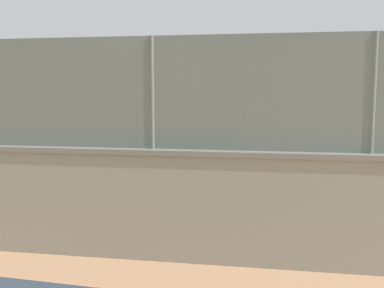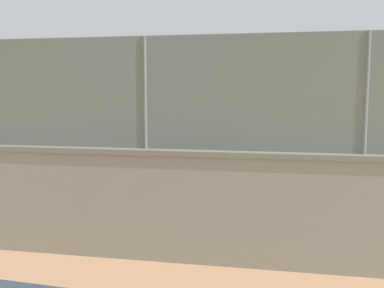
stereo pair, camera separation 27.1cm
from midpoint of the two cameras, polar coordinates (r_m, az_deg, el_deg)
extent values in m
plane|color=tan|center=(18.80, 2.98, -1.15)|extent=(260.00, 260.00, 0.00)
cube|color=gray|center=(7.06, -4.72, -7.82)|extent=(32.33, 0.92, 1.64)
cube|color=slate|center=(6.89, -4.79, -0.89)|extent=(32.33, 0.98, 0.08)
cube|color=slate|center=(6.83, -4.86, 6.49)|extent=(31.67, 0.55, 1.69)
cylinder|color=slate|center=(6.69, 22.38, 6.01)|extent=(0.07, 0.07, 1.69)
cylinder|color=slate|center=(6.83, -4.86, 6.49)|extent=(0.07, 0.07, 1.69)
cylinder|color=#B2B2B2|center=(18.45, 12.91, -0.14)|extent=(0.21, 0.21, 0.85)
cylinder|color=#B2B2B2|center=(18.57, 13.41, -0.11)|extent=(0.21, 0.21, 0.85)
cylinder|color=orange|center=(18.43, 13.23, 2.16)|extent=(0.47, 0.47, 0.63)
cylinder|color=brown|center=(18.20, 12.52, 2.52)|extent=(0.41, 0.55, 0.17)
cylinder|color=brown|center=(18.38, 14.59, 2.50)|extent=(0.41, 0.55, 0.17)
sphere|color=brown|center=(18.41, 13.26, 3.51)|extent=(0.24, 0.24, 0.24)
cylinder|color=red|center=(18.40, 13.27, 3.83)|extent=(0.35, 0.35, 0.05)
cylinder|color=black|center=(18.24, 14.94, 2.46)|extent=(0.20, 0.27, 0.04)
ellipsoid|color=#333338|center=(18.07, 15.37, 2.41)|extent=(0.19, 0.27, 0.24)
cylinder|color=#B2B2B2|center=(11.86, -14.42, -3.98)|extent=(0.16, 0.16, 0.85)
cylinder|color=#B2B2B2|center=(12.04, -14.07, -3.81)|extent=(0.16, 0.16, 0.85)
cylinder|color=orange|center=(11.84, -14.35, -0.38)|extent=(0.36, 0.36, 0.63)
cylinder|color=tan|center=(11.51, -14.72, 0.04)|extent=(0.60, 0.12, 0.17)
cylinder|color=tan|center=(12.01, -12.48, 0.38)|extent=(0.60, 0.12, 0.17)
sphere|color=tan|center=(11.79, -14.41, 1.71)|extent=(0.24, 0.24, 0.24)
cylinder|color=red|center=(11.78, -14.43, 2.22)|extent=(0.26, 0.26, 0.05)
cylinder|color=black|center=(11.95, -11.67, 0.37)|extent=(0.30, 0.05, 0.04)
ellipsoid|color=#333338|center=(11.88, -10.66, 0.35)|extent=(0.30, 0.05, 0.24)
sphere|color=white|center=(16.80, 14.01, -2.16)|extent=(0.08, 0.08, 0.08)
cube|color=#4C6B4C|center=(9.27, 22.65, -7.12)|extent=(1.61, 0.41, 0.06)
cube|color=#4C6B4C|center=(9.07, 22.92, -6.01)|extent=(1.60, 0.07, 0.40)
cube|color=#333338|center=(9.22, 18.65, -8.47)|extent=(0.07, 0.38, 0.45)
camera|label=1|loc=(0.14, -89.33, 0.08)|focal=41.91mm
camera|label=2|loc=(0.14, 90.67, -0.08)|focal=41.91mm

